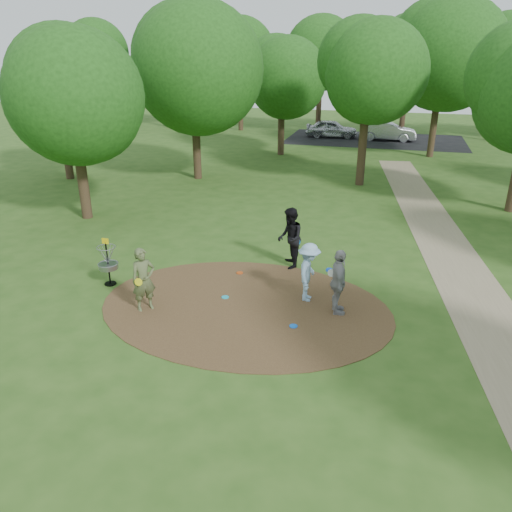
# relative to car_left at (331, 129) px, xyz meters

# --- Properties ---
(ground) EXTENTS (100.00, 100.00, 0.00)m
(ground) POSITION_rel_car_left_xyz_m (1.58, -30.15, -0.71)
(ground) COLOR #2D5119
(ground) RESTS_ON ground
(dirt_clearing) EXTENTS (8.40, 8.40, 0.02)m
(dirt_clearing) POSITION_rel_car_left_xyz_m (1.58, -30.15, -0.70)
(dirt_clearing) COLOR #47301C
(dirt_clearing) RESTS_ON ground
(footpath) EXTENTS (7.55, 39.89, 0.01)m
(footpath) POSITION_rel_car_left_xyz_m (8.08, -28.15, -0.71)
(footpath) COLOR #8C7A5B
(footpath) RESTS_ON ground
(parking_lot) EXTENTS (14.00, 8.00, 0.01)m
(parking_lot) POSITION_rel_car_left_xyz_m (3.58, -0.15, -0.71)
(parking_lot) COLOR black
(parking_lot) RESTS_ON ground
(player_observer_with_disc) EXTENTS (0.79, 0.79, 1.84)m
(player_observer_with_disc) POSITION_rel_car_left_xyz_m (-1.09, -31.03, 0.21)
(player_observer_with_disc) COLOR #525E36
(player_observer_with_disc) RESTS_ON ground
(player_throwing_with_disc) EXTENTS (1.06, 1.14, 1.76)m
(player_throwing_with_disc) POSITION_rel_car_left_xyz_m (3.23, -29.23, 0.17)
(player_throwing_with_disc) COLOR #91B8D8
(player_throwing_with_disc) RESTS_ON ground
(player_walking_with_disc) EXTENTS (1.04, 1.18, 2.05)m
(player_walking_with_disc) POSITION_rel_car_left_xyz_m (2.20, -27.00, 0.31)
(player_walking_with_disc) COLOR black
(player_walking_with_disc) RESTS_ON ground
(player_waiting_with_disc) EXTENTS (0.69, 1.18, 1.89)m
(player_waiting_with_disc) POSITION_rel_car_left_xyz_m (4.15, -29.79, 0.23)
(player_waiting_with_disc) COLOR gray
(player_waiting_with_disc) RESTS_ON ground
(disc_ground_cyan) EXTENTS (0.22, 0.22, 0.02)m
(disc_ground_cyan) POSITION_rel_car_left_xyz_m (0.86, -29.78, -0.68)
(disc_ground_cyan) COLOR #18ABC7
(disc_ground_cyan) RESTS_ON dirt_clearing
(disc_ground_blue) EXTENTS (0.22, 0.22, 0.02)m
(disc_ground_blue) POSITION_rel_car_left_xyz_m (3.14, -30.88, -0.68)
(disc_ground_blue) COLOR blue
(disc_ground_blue) RESTS_ON dirt_clearing
(disc_ground_red) EXTENTS (0.22, 0.22, 0.02)m
(disc_ground_red) POSITION_rel_car_left_xyz_m (0.75, -28.01, -0.68)
(disc_ground_red) COLOR #BE4113
(disc_ground_red) RESTS_ON dirt_clearing
(car_left) EXTENTS (4.32, 2.04, 1.43)m
(car_left) POSITION_rel_car_left_xyz_m (0.00, 0.00, 0.00)
(car_left) COLOR #ABAEB3
(car_left) RESTS_ON ground
(car_right) EXTENTS (4.46, 1.65, 1.46)m
(car_right) POSITION_rel_car_left_xyz_m (4.53, -0.31, 0.02)
(car_right) COLOR #ACAEB4
(car_right) RESTS_ON ground
(disc_golf_basket) EXTENTS (0.63, 0.63, 1.54)m
(disc_golf_basket) POSITION_rel_car_left_xyz_m (-2.92, -29.85, 0.16)
(disc_golf_basket) COLOR black
(disc_golf_basket) RESTS_ON ground
(tree_ring) EXTENTS (36.68, 45.84, 9.80)m
(tree_ring) POSITION_rel_car_left_xyz_m (3.30, -19.18, 4.59)
(tree_ring) COLOR #332316
(tree_ring) RESTS_ON ground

